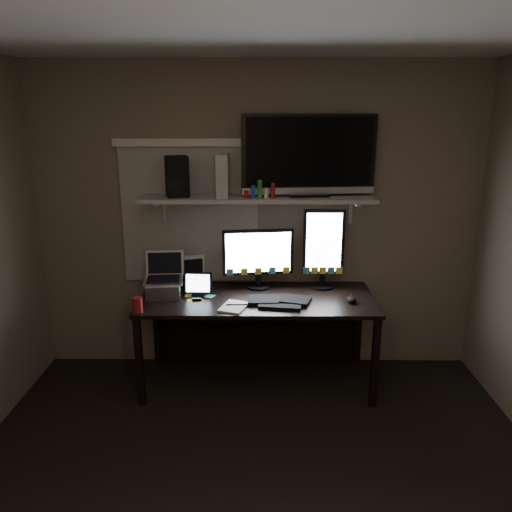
{
  "coord_description": "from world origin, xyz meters",
  "views": [
    {
      "loc": [
        0.02,
        -2.19,
        2.09
      ],
      "look_at": [
        -0.01,
        1.25,
        1.11
      ],
      "focal_mm": 35.0,
      "sensor_mm": 36.0,
      "label": 1
    }
  ],
  "objects_px": {
    "mouse": "(352,299)",
    "cup": "(137,305)",
    "tablet": "(198,284)",
    "monitor_portrait": "(323,249)",
    "keyboard": "(279,300)",
    "monitor_landscape": "(258,258)",
    "desk": "(257,312)",
    "laptop": "(163,276)",
    "speaker": "(177,176)",
    "tv": "(309,156)",
    "game_console": "(223,175)"
  },
  "relations": [
    {
      "from": "mouse",
      "to": "cup",
      "type": "xyz_separation_m",
      "value": [
        -1.56,
        -0.21,
        0.03
      ]
    },
    {
      "from": "tablet",
      "to": "monitor_portrait",
      "type": "bearing_deg",
      "value": 12.47
    },
    {
      "from": "monitor_portrait",
      "to": "keyboard",
      "type": "distance_m",
      "value": 0.59
    },
    {
      "from": "monitor_landscape",
      "to": "keyboard",
      "type": "distance_m",
      "value": 0.43
    },
    {
      "from": "desk",
      "to": "mouse",
      "type": "bearing_deg",
      "value": -16.82
    },
    {
      "from": "monitor_portrait",
      "to": "laptop",
      "type": "relative_size",
      "value": 1.99
    },
    {
      "from": "monitor_portrait",
      "to": "speaker",
      "type": "xyz_separation_m",
      "value": [
        -1.14,
        -0.02,
        0.57
      ]
    },
    {
      "from": "monitor_landscape",
      "to": "speaker",
      "type": "height_order",
      "value": "speaker"
    },
    {
      "from": "tablet",
      "to": "tv",
      "type": "xyz_separation_m",
      "value": [
        0.85,
        0.21,
        0.96
      ]
    },
    {
      "from": "cup",
      "to": "speaker",
      "type": "distance_m",
      "value": 1.02
    },
    {
      "from": "laptop",
      "to": "tv",
      "type": "relative_size",
      "value": 0.32
    },
    {
      "from": "desk",
      "to": "speaker",
      "type": "bearing_deg",
      "value": 171.89
    },
    {
      "from": "desk",
      "to": "tv",
      "type": "distance_m",
      "value": 1.3
    },
    {
      "from": "game_console",
      "to": "speaker",
      "type": "relative_size",
      "value": 1.06
    },
    {
      "from": "speaker",
      "to": "mouse",
      "type": "bearing_deg",
      "value": -27.75
    },
    {
      "from": "monitor_landscape",
      "to": "monitor_portrait",
      "type": "xyz_separation_m",
      "value": [
        0.52,
        0.01,
        0.08
      ]
    },
    {
      "from": "tv",
      "to": "game_console",
      "type": "distance_m",
      "value": 0.67
    },
    {
      "from": "desk",
      "to": "tablet",
      "type": "relative_size",
      "value": 8.28
    },
    {
      "from": "keyboard",
      "to": "mouse",
      "type": "xyz_separation_m",
      "value": [
        0.55,
        0.02,
        0.01
      ]
    },
    {
      "from": "mouse",
      "to": "laptop",
      "type": "distance_m",
      "value": 1.45
    },
    {
      "from": "tv",
      "to": "monitor_portrait",
      "type": "bearing_deg",
      "value": -7.97
    },
    {
      "from": "laptop",
      "to": "speaker",
      "type": "distance_m",
      "value": 0.77
    },
    {
      "from": "monitor_landscape",
      "to": "tablet",
      "type": "relative_size",
      "value": 2.61
    },
    {
      "from": "cup",
      "to": "speaker",
      "type": "bearing_deg",
      "value": 65.35
    },
    {
      "from": "mouse",
      "to": "game_console",
      "type": "xyz_separation_m",
      "value": [
        -0.97,
        0.32,
        0.89
      ]
    },
    {
      "from": "monitor_landscape",
      "to": "cup",
      "type": "xyz_separation_m",
      "value": [
        -0.86,
        -0.52,
        -0.19
      ]
    },
    {
      "from": "laptop",
      "to": "game_console",
      "type": "distance_m",
      "value": 0.9
    },
    {
      "from": "tv",
      "to": "speaker",
      "type": "xyz_separation_m",
      "value": [
        -1.01,
        -0.02,
        -0.15
      ]
    },
    {
      "from": "desk",
      "to": "tv",
      "type": "relative_size",
      "value": 1.76
    },
    {
      "from": "tablet",
      "to": "game_console",
      "type": "xyz_separation_m",
      "value": [
        0.2,
        0.2,
        0.82
      ]
    },
    {
      "from": "monitor_landscape",
      "to": "keyboard",
      "type": "height_order",
      "value": "monitor_landscape"
    },
    {
      "from": "tablet",
      "to": "cup",
      "type": "height_order",
      "value": "tablet"
    },
    {
      "from": "monitor_portrait",
      "to": "keyboard",
      "type": "bearing_deg",
      "value": -137.07
    },
    {
      "from": "laptop",
      "to": "cup",
      "type": "xyz_separation_m",
      "value": [
        -0.13,
        -0.32,
        -0.11
      ]
    },
    {
      "from": "mouse",
      "to": "laptop",
      "type": "relative_size",
      "value": 0.34
    },
    {
      "from": "monitor_landscape",
      "to": "keyboard",
      "type": "bearing_deg",
      "value": -71.16
    },
    {
      "from": "game_console",
      "to": "mouse",
      "type": "bearing_deg",
      "value": -15.95
    },
    {
      "from": "monitor_landscape",
      "to": "laptop",
      "type": "distance_m",
      "value": 0.76
    },
    {
      "from": "desk",
      "to": "mouse",
      "type": "height_order",
      "value": "mouse"
    },
    {
      "from": "desk",
      "to": "laptop",
      "type": "relative_size",
      "value": 5.45
    },
    {
      "from": "laptop",
      "to": "cup",
      "type": "relative_size",
      "value": 3.03
    },
    {
      "from": "tablet",
      "to": "game_console",
      "type": "relative_size",
      "value": 0.67
    },
    {
      "from": "tv",
      "to": "mouse",
      "type": "bearing_deg",
      "value": -51.34
    },
    {
      "from": "desk",
      "to": "monitor_portrait",
      "type": "bearing_deg",
      "value": 11.5
    },
    {
      "from": "monitor_portrait",
      "to": "mouse",
      "type": "distance_m",
      "value": 0.48
    },
    {
      "from": "desk",
      "to": "monitor_landscape",
      "type": "relative_size",
      "value": 3.17
    },
    {
      "from": "mouse",
      "to": "game_console",
      "type": "bearing_deg",
      "value": 169.46
    },
    {
      "from": "monitor_landscape",
      "to": "mouse",
      "type": "bearing_deg",
      "value": -30.78
    },
    {
      "from": "keyboard",
      "to": "desk",
      "type": "bearing_deg",
      "value": 133.42
    },
    {
      "from": "tablet",
      "to": "cup",
      "type": "bearing_deg",
      "value": -138.69
    }
  ]
}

